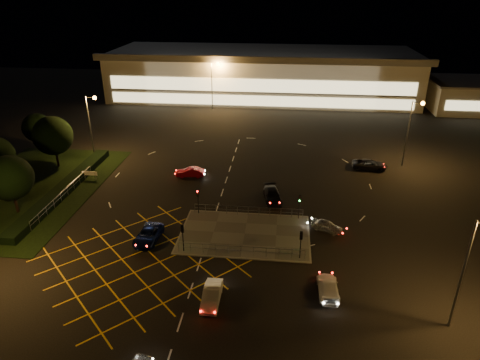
# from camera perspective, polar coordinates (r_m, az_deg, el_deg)

# --- Properties ---
(ground) EXTENTS (180.00, 180.00, 0.00)m
(ground) POSITION_cam_1_polar(r_m,az_deg,el_deg) (49.91, -1.44, -5.91)
(ground) COLOR black
(ground) RESTS_ON ground
(pedestrian_island) EXTENTS (14.00, 9.00, 0.12)m
(pedestrian_island) POSITION_cam_1_polar(r_m,az_deg,el_deg) (47.99, 0.63, -7.21)
(pedestrian_island) COLOR #4C4944
(pedestrian_island) RESTS_ON ground
(grass_verge) EXTENTS (18.00, 30.00, 0.08)m
(grass_verge) POSITION_cam_1_polar(r_m,az_deg,el_deg) (64.38, -26.22, -1.16)
(grass_verge) COLOR black
(grass_verge) RESTS_ON ground
(hedge) EXTENTS (2.00, 26.00, 1.00)m
(hedge) POSITION_cam_1_polar(r_m,az_deg,el_deg) (61.71, -22.36, -1.03)
(hedge) COLOR black
(hedge) RESTS_ON ground
(supermarket) EXTENTS (72.00, 26.50, 10.50)m
(supermarket) POSITION_cam_1_polar(r_m,az_deg,el_deg) (106.47, 3.00, 14.02)
(supermarket) COLOR beige
(supermarket) RESTS_ON ground
(retail_unit_a) EXTENTS (18.80, 14.80, 6.35)m
(retail_unit_a) POSITION_cam_1_polar(r_m,az_deg,el_deg) (106.79, 28.56, 9.94)
(retail_unit_a) COLOR beige
(retail_unit_a) RESTS_ON ground
(streetlight_se) EXTENTS (1.78, 0.56, 10.03)m
(streetlight_se) POSITION_cam_1_polar(r_m,az_deg,el_deg) (37.22, 28.57, -9.33)
(streetlight_se) COLOR slate
(streetlight_se) RESTS_ON ground
(streetlight_nw) EXTENTS (1.78, 0.56, 10.03)m
(streetlight_nw) POSITION_cam_1_polar(r_m,az_deg,el_deg) (69.84, -19.19, 7.79)
(streetlight_nw) COLOR slate
(streetlight_nw) RESTS_ON ground
(streetlight_ne) EXTENTS (1.78, 0.56, 10.03)m
(streetlight_ne) POSITION_cam_1_polar(r_m,az_deg,el_deg) (67.86, 21.96, 6.87)
(streetlight_ne) COLOR slate
(streetlight_ne) RESTS_ON ground
(streetlight_far_left) EXTENTS (1.78, 0.56, 10.03)m
(streetlight_far_left) POSITION_cam_1_polar(r_m,az_deg,el_deg) (93.66, -3.52, 13.26)
(streetlight_far_left) COLOR slate
(streetlight_far_left) RESTS_ON ground
(streetlight_far_right) EXTENTS (1.78, 0.56, 10.03)m
(streetlight_far_right) POSITION_cam_1_polar(r_m,az_deg,el_deg) (97.50, 21.14, 12.14)
(streetlight_far_right) COLOR slate
(streetlight_far_right) RESTS_ON ground
(signal_sw) EXTENTS (0.28, 0.30, 3.15)m
(signal_sw) POSITION_cam_1_polar(r_m,az_deg,el_deg) (44.34, -7.66, -6.92)
(signal_sw) COLOR black
(signal_sw) RESTS_ON pedestrian_island
(signal_se) EXTENTS (0.28, 0.30, 3.15)m
(signal_se) POSITION_cam_1_polar(r_m,az_deg,el_deg) (43.29, 8.13, -7.82)
(signal_se) COLOR black
(signal_se) RESTS_ON pedestrian_island
(signal_nw) EXTENTS (0.28, 0.30, 3.15)m
(signal_nw) POSITION_cam_1_polar(r_m,az_deg,el_deg) (51.10, -5.63, -2.22)
(signal_nw) COLOR black
(signal_nw) RESTS_ON pedestrian_island
(signal_ne) EXTENTS (0.28, 0.30, 3.15)m
(signal_ne) POSITION_cam_1_polar(r_m,az_deg,el_deg) (50.19, 7.93, -2.88)
(signal_ne) COLOR black
(signal_ne) RESTS_ON pedestrian_island
(tree_c) EXTENTS (5.76, 5.76, 7.84)m
(tree_c) POSITION_cam_1_polar(r_m,az_deg,el_deg) (68.96, -23.69, 5.43)
(tree_c) COLOR black
(tree_c) RESTS_ON ground
(tree_d) EXTENTS (4.68, 4.68, 6.37)m
(tree_d) POSITION_cam_1_polar(r_m,az_deg,el_deg) (77.13, -25.42, 6.31)
(tree_d) COLOR black
(tree_d) RESTS_ON ground
(tree_e) EXTENTS (5.40, 5.40, 7.35)m
(tree_e) POSITION_cam_1_polar(r_m,az_deg,el_deg) (57.04, -28.36, 0.25)
(tree_e) COLOR black
(tree_e) RESTS_ON ground
(car_queue_white) EXTENTS (1.48, 4.18, 1.37)m
(car_queue_white) POSITION_cam_1_polar(r_m,az_deg,el_deg) (38.84, -3.79, -15.08)
(car_queue_white) COLOR silver
(car_queue_white) RESTS_ON ground
(car_left_blue) EXTENTS (2.52, 5.01, 1.36)m
(car_left_blue) POSITION_cam_1_polar(r_m,az_deg,el_deg) (47.71, -12.12, -7.18)
(car_left_blue) COLOR #0B1545
(car_left_blue) RESTS_ON ground
(car_far_dkgrey) EXTENTS (2.83, 5.12, 1.40)m
(car_far_dkgrey) POSITION_cam_1_polar(r_m,az_deg,el_deg) (55.02, 4.34, -2.01)
(car_far_dkgrey) COLOR black
(car_far_dkgrey) RESTS_ON ground
(car_right_silver) EXTENTS (3.86, 2.95, 1.23)m
(car_right_silver) POSITION_cam_1_polar(r_m,az_deg,el_deg) (49.36, 11.50, -6.03)
(car_right_silver) COLOR silver
(car_right_silver) RESTS_ON ground
(car_circ_red) EXTENTS (4.12, 1.78, 1.32)m
(car_circ_red) POSITION_cam_1_polar(r_m,az_deg,el_deg) (61.87, -6.67, 1.03)
(car_circ_red) COLOR maroon
(car_circ_red) RESTS_ON ground
(car_east_grey) EXTENTS (5.21, 2.71, 1.40)m
(car_east_grey) POSITION_cam_1_polar(r_m,az_deg,el_deg) (66.80, 16.85, 1.98)
(car_east_grey) COLOR black
(car_east_grey) RESTS_ON ground
(car_approach_white) EXTENTS (1.91, 4.46, 1.28)m
(car_approach_white) POSITION_cam_1_polar(r_m,az_deg,el_deg) (40.42, 11.67, -13.86)
(car_approach_white) COLOR silver
(car_approach_white) RESTS_ON ground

